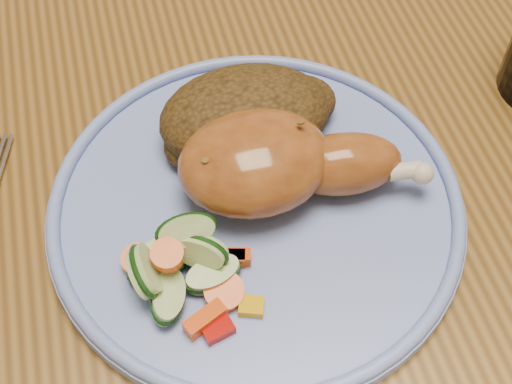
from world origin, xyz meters
TOP-DOWN VIEW (x-y plane):
  - dining_table at (0.00, 0.00)m, footprint 0.90×1.40m
  - plate at (-0.10, -0.10)m, footprint 0.30×0.30m
  - plate_rim at (-0.10, -0.10)m, footprint 0.30×0.30m
  - chicken_leg at (-0.09, -0.09)m, footprint 0.18×0.09m
  - rice_pilaf at (-0.09, -0.04)m, footprint 0.14×0.09m
  - vegetable_pile at (-0.17, -0.15)m, footprint 0.09×0.09m

SIDE VIEW (x-z plane):
  - dining_table at x=0.00m, z-range 0.29..1.04m
  - plate at x=-0.10m, z-range 0.75..0.76m
  - plate_rim at x=-0.10m, z-range 0.76..0.77m
  - vegetable_pile at x=-0.17m, z-range 0.75..0.80m
  - rice_pilaf at x=-0.09m, z-range 0.76..0.81m
  - chicken_leg at x=-0.09m, z-range 0.76..0.82m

